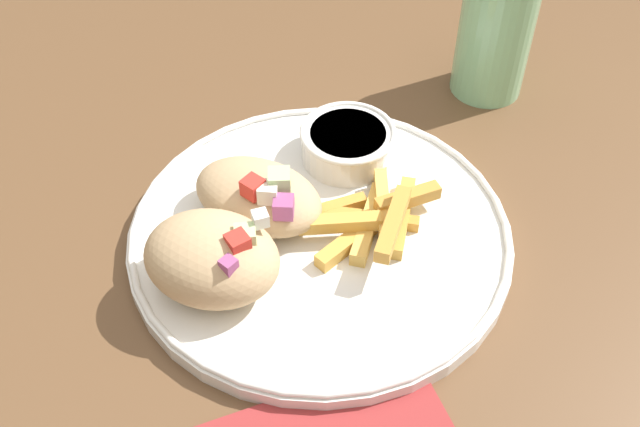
% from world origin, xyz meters
% --- Properties ---
extents(table, '(1.14, 1.14, 0.73)m').
position_xyz_m(table, '(0.00, 0.00, 0.65)').
color(table, brown).
rests_on(table, ground_plane).
extents(plate, '(0.32, 0.32, 0.02)m').
position_xyz_m(plate, '(-0.04, -0.01, 0.74)').
color(plate, white).
rests_on(plate, table).
extents(pita_sandwich_near, '(0.13, 0.11, 0.07)m').
position_xyz_m(pita_sandwich_near, '(-0.12, -0.06, 0.78)').
color(pita_sandwich_near, tan).
rests_on(pita_sandwich_near, plate).
extents(pita_sandwich_far, '(0.13, 0.12, 0.06)m').
position_xyz_m(pita_sandwich_far, '(-0.09, 0.01, 0.77)').
color(pita_sandwich_far, tan).
rests_on(pita_sandwich_far, plate).
extents(fries_pile, '(0.13, 0.13, 0.04)m').
position_xyz_m(fries_pile, '(0.00, -0.00, 0.76)').
color(fries_pile, '#E5B251').
rests_on(fries_pile, plate).
extents(sauce_ramekin, '(0.09, 0.09, 0.03)m').
position_xyz_m(sauce_ramekin, '(-0.01, 0.08, 0.77)').
color(sauce_ramekin, white).
rests_on(sauce_ramekin, plate).
extents(water_glass, '(0.07, 0.07, 0.13)m').
position_xyz_m(water_glass, '(0.14, 0.20, 0.79)').
color(water_glass, '#8CCC93').
rests_on(water_glass, table).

